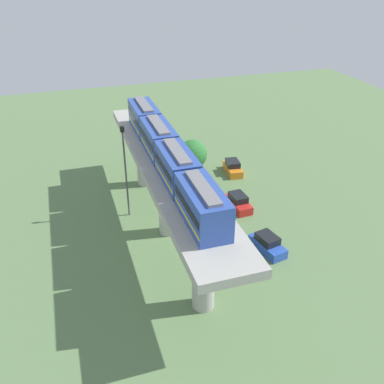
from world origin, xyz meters
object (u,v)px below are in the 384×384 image
(train, at_px, (167,152))
(tree_near_viaduct, at_px, (193,154))
(parked_car_red, at_px, (238,202))
(parked_car_blue, at_px, (268,244))
(signal_post, at_px, (125,169))
(parked_car_orange, at_px, (233,168))

(train, bearing_deg, tree_near_viaduct, 61.66)
(parked_car_red, height_order, parked_car_blue, same)
(parked_car_blue, distance_m, signal_post, 17.23)
(train, relative_size, signal_post, 2.53)
(tree_near_viaduct, relative_size, signal_post, 0.51)
(parked_car_orange, bearing_deg, signal_post, -150.74)
(parked_car_orange, height_order, signal_post, signal_post)
(parked_car_blue, distance_m, parked_car_orange, 17.77)
(parked_car_blue, height_order, signal_post, signal_post)
(parked_car_red, xyz_separation_m, tree_near_viaduct, (-2.89, 8.72, 2.89))
(parked_car_red, xyz_separation_m, parked_car_orange, (2.97, 8.85, 0.00))
(parked_car_red, distance_m, parked_car_blue, 8.60)
(train, relative_size, parked_car_red, 6.39)
(parked_car_red, relative_size, signal_post, 0.40)
(train, distance_m, signal_post, 7.49)
(train, relative_size, parked_car_blue, 6.12)
(tree_near_viaduct, bearing_deg, parked_car_blue, -81.99)
(parked_car_blue, distance_m, tree_near_viaduct, 17.72)
(parked_car_red, distance_m, tree_near_viaduct, 9.64)
(train, distance_m, parked_car_red, 13.28)
(parked_car_red, relative_size, tree_near_viaduct, 0.77)
(tree_near_viaduct, bearing_deg, signal_post, -147.12)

